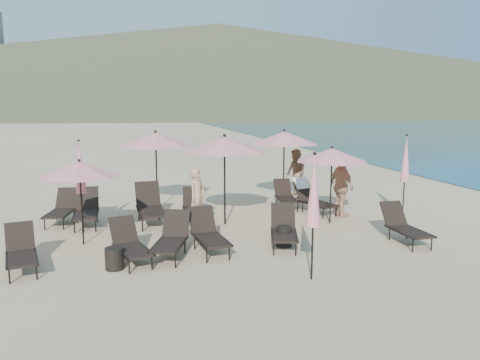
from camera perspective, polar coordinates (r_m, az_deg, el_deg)
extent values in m
plane|color=#D6BA8C|center=(10.50, 3.81, -8.98)|extent=(800.00, 800.00, 0.00)
cone|color=brown|center=(316.77, -2.59, 13.63)|extent=(690.00, 690.00, 55.00)
cone|color=brown|center=(390.76, 15.86, 10.78)|extent=(280.00, 280.00, 32.00)
cube|color=beige|center=(322.60, -21.95, 11.39)|extent=(18.00, 16.00, 38.00)
cube|color=black|center=(10.13, -25.07, -8.69)|extent=(0.77, 1.16, 0.04)
cube|color=black|center=(10.75, -25.27, -6.23)|extent=(0.63, 0.51, 0.55)
cylinder|color=black|center=(9.76, -26.31, -10.45)|extent=(0.03, 0.03, 0.30)
cylinder|color=black|center=(10.63, -26.34, -8.86)|extent=(0.03, 0.03, 0.30)
cylinder|color=black|center=(9.76, -23.55, -10.24)|extent=(0.03, 0.03, 0.30)
cylinder|color=black|center=(10.63, -23.82, -8.67)|extent=(0.03, 0.03, 0.30)
cube|color=black|center=(10.17, -26.60, -8.67)|extent=(0.29, 1.18, 0.04)
cube|color=black|center=(10.18, -23.56, -8.45)|extent=(0.29, 1.18, 0.04)
cube|color=black|center=(9.92, -12.83, -8.39)|extent=(0.82, 1.18, 0.04)
cube|color=black|center=(10.52, -14.03, -5.93)|extent=(0.64, 0.54, 0.55)
cylinder|color=black|center=(9.50, -13.37, -10.23)|extent=(0.03, 0.03, 0.30)
cylinder|color=black|center=(10.35, -14.82, -8.66)|extent=(0.03, 0.03, 0.30)
cylinder|color=black|center=(9.63, -10.67, -9.87)|extent=(0.03, 0.03, 0.30)
cylinder|color=black|center=(10.47, -12.33, -8.36)|extent=(0.03, 0.03, 0.30)
cube|color=black|center=(9.89, -14.42, -8.45)|extent=(0.36, 1.17, 0.04)
cube|color=black|center=(10.03, -11.43, -8.08)|extent=(0.36, 1.17, 0.04)
cube|color=black|center=(10.09, -8.69, -7.87)|extent=(0.92, 1.26, 0.05)
cube|color=black|center=(10.72, -7.78, -5.27)|extent=(0.69, 0.59, 0.58)
cylinder|color=black|center=(9.77, -10.73, -9.55)|extent=(0.03, 0.03, 0.32)
cylinder|color=black|center=(10.66, -9.33, -7.90)|extent=(0.03, 0.03, 0.32)
cylinder|color=black|center=(9.65, -7.89, -9.70)|extent=(0.03, 0.03, 0.32)
cylinder|color=black|center=(10.55, -6.73, -8.01)|extent=(0.03, 0.03, 0.32)
cube|color=black|center=(10.20, -10.19, -7.66)|extent=(0.45, 1.21, 0.04)
cube|color=black|center=(10.07, -7.05, -7.81)|extent=(0.45, 1.21, 0.04)
cube|color=black|center=(10.33, -3.50, -7.34)|extent=(0.71, 1.20, 0.05)
cube|color=black|center=(10.97, -4.67, -4.84)|extent=(0.64, 0.49, 0.59)
cylinder|color=black|center=(9.88, -4.08, -9.17)|extent=(0.03, 0.03, 0.32)
cylinder|color=black|center=(10.78, -5.55, -7.60)|extent=(0.03, 0.03, 0.32)
cylinder|color=black|center=(10.02, -1.32, -8.88)|extent=(0.03, 0.03, 0.32)
cylinder|color=black|center=(10.91, -3.00, -7.36)|extent=(0.03, 0.03, 0.32)
cube|color=black|center=(10.30, -5.12, -7.36)|extent=(0.18, 1.29, 0.04)
cube|color=black|center=(10.45, -2.06, -7.07)|extent=(0.18, 1.29, 0.04)
cube|color=black|center=(10.76, 5.39, -6.73)|extent=(0.88, 1.24, 0.05)
cube|color=black|center=(11.41, 5.26, -4.37)|extent=(0.68, 0.57, 0.58)
cylinder|color=black|center=(10.35, 4.13, -8.33)|extent=(0.03, 0.03, 0.32)
cylinder|color=black|center=(11.27, 4.04, -6.86)|extent=(0.03, 0.03, 0.32)
cylinder|color=black|center=(10.37, 6.83, -8.34)|extent=(0.03, 0.03, 0.32)
cylinder|color=black|center=(11.29, 6.52, -6.87)|extent=(0.03, 0.03, 0.32)
cube|color=black|center=(10.79, 3.89, -6.61)|extent=(0.41, 1.21, 0.04)
cube|color=black|center=(10.81, 6.87, -6.62)|extent=(0.41, 1.21, 0.04)
cube|color=black|center=(11.69, 20.08, -5.97)|extent=(0.57, 1.11, 0.05)
cube|color=black|center=(12.23, 18.19, -3.90)|extent=(0.57, 0.42, 0.57)
cylinder|color=black|center=(11.24, 20.33, -7.47)|extent=(0.03, 0.03, 0.31)
cylinder|color=black|center=(12.00, 17.77, -6.29)|extent=(0.03, 0.03, 0.31)
cylinder|color=black|center=(11.51, 22.32, -7.20)|extent=(0.03, 0.03, 0.31)
cylinder|color=black|center=(12.26, 19.68, -6.07)|extent=(0.03, 0.03, 0.31)
cube|color=black|center=(11.58, 18.81, -6.01)|extent=(0.04, 1.25, 0.04)
cube|color=black|center=(11.88, 21.06, -5.75)|extent=(0.04, 1.25, 0.04)
cube|color=black|center=(13.70, -21.18, -3.83)|extent=(0.78, 1.21, 0.05)
cube|color=black|center=(14.35, -20.34, -2.09)|extent=(0.65, 0.52, 0.58)
cylinder|color=black|center=(13.38, -22.73, -4.97)|extent=(0.03, 0.03, 0.32)
cylinder|color=black|center=(14.27, -21.47, -4.04)|extent=(0.03, 0.03, 0.32)
cylinder|color=black|center=(13.23, -20.74, -5.01)|extent=(0.03, 0.03, 0.32)
cylinder|color=black|center=(14.13, -19.59, -4.06)|extent=(0.03, 0.03, 0.32)
cube|color=black|center=(13.83, -22.23, -3.74)|extent=(0.27, 1.25, 0.04)
cube|color=black|center=(13.66, -20.00, -3.76)|extent=(0.27, 1.25, 0.04)
cube|color=black|center=(13.20, -18.27, -4.06)|extent=(0.63, 1.20, 0.05)
cube|color=black|center=(13.92, -18.13, -2.14)|extent=(0.62, 0.46, 0.62)
cylinder|color=black|center=(12.78, -19.53, -5.39)|extent=(0.04, 0.04, 0.34)
cylinder|color=black|center=(13.77, -19.17, -4.33)|extent=(0.04, 0.04, 0.34)
cylinder|color=black|center=(12.74, -17.20, -5.31)|extent=(0.04, 0.04, 0.34)
cylinder|color=black|center=(13.73, -17.02, -4.25)|extent=(0.04, 0.04, 0.34)
cube|color=black|center=(13.27, -19.55, -4.01)|extent=(0.05, 1.35, 0.04)
cube|color=black|center=(13.22, -16.97, -3.92)|extent=(0.05, 1.35, 0.04)
cube|color=black|center=(12.95, -10.77, -3.82)|extent=(0.75, 1.36, 0.06)
cube|color=black|center=(13.75, -11.20, -1.68)|extent=(0.71, 0.53, 0.69)
cylinder|color=black|center=(12.44, -11.80, -5.34)|extent=(0.04, 0.04, 0.38)
cylinder|color=black|center=(13.54, -12.22, -4.16)|extent=(0.04, 0.04, 0.38)
cylinder|color=black|center=(12.49, -9.16, -5.20)|extent=(0.04, 0.04, 0.38)
cylinder|color=black|center=(13.59, -9.79, -4.03)|extent=(0.04, 0.04, 0.38)
cube|color=black|center=(12.97, -12.26, -3.79)|extent=(0.11, 1.50, 0.04)
cube|color=black|center=(13.04, -9.34, -3.64)|extent=(0.11, 1.50, 0.04)
cube|color=black|center=(13.32, -5.85, -3.69)|extent=(0.70, 1.13, 0.04)
cube|color=black|center=(13.96, -5.86, -1.99)|extent=(0.60, 0.48, 0.55)
cylinder|color=black|center=(12.93, -6.86, -4.83)|extent=(0.03, 0.03, 0.30)
cylinder|color=black|center=(13.81, -6.79, -3.91)|extent=(0.03, 0.03, 0.30)
cylinder|color=black|center=(12.93, -4.82, -4.79)|extent=(0.03, 0.03, 0.30)
cylinder|color=black|center=(13.81, -4.88, -3.88)|extent=(0.03, 0.03, 0.30)
cube|color=black|center=(13.36, -6.98, -3.62)|extent=(0.21, 1.18, 0.04)
cube|color=black|center=(13.36, -4.71, -3.59)|extent=(0.21, 1.18, 0.04)
cube|color=black|center=(14.18, 9.67, -2.89)|extent=(0.87, 1.25, 0.05)
cube|color=black|center=(14.70, 7.81, -1.31)|extent=(0.68, 0.57, 0.58)
cylinder|color=black|center=(13.71, 10.12, -4.05)|extent=(0.03, 0.03, 0.32)
cylinder|color=black|center=(14.44, 7.64, -3.31)|extent=(0.03, 0.03, 0.32)
cylinder|color=black|center=(14.03, 11.65, -3.80)|extent=(0.03, 0.03, 0.32)
cylinder|color=black|center=(14.74, 9.15, -3.09)|extent=(0.03, 0.03, 0.32)
cube|color=black|center=(14.04, 8.66, -2.95)|extent=(0.39, 1.23, 0.04)
cube|color=black|center=(14.39, 10.42, -2.70)|extent=(0.39, 1.23, 0.04)
cube|color=white|center=(14.77, 7.51, -0.38)|extent=(0.56, 0.40, 0.35)
cube|color=black|center=(14.80, 5.78, -2.38)|extent=(0.66, 1.11, 0.04)
cube|color=black|center=(15.43, 5.19, -0.91)|extent=(0.59, 0.46, 0.54)
cylinder|color=black|center=(14.37, 5.27, -3.37)|extent=(0.03, 0.03, 0.30)
cylinder|color=black|center=(15.23, 4.53, -2.64)|extent=(0.03, 0.03, 0.30)
cylinder|color=black|center=(14.47, 7.04, -3.31)|extent=(0.03, 0.03, 0.30)
cylinder|color=black|center=(15.33, 6.20, -2.58)|extent=(0.03, 0.03, 0.30)
cube|color=black|center=(14.79, 4.74, -2.34)|extent=(0.17, 1.18, 0.04)
cube|color=black|center=(14.91, 6.73, -2.28)|extent=(0.17, 1.18, 0.04)
cylinder|color=black|center=(11.53, -18.76, -2.93)|extent=(0.04, 0.04, 1.89)
cone|color=pink|center=(11.39, -18.98, 1.28)|extent=(1.89, 1.89, 0.34)
sphere|color=black|center=(11.36, -19.03, 2.27)|extent=(0.07, 0.07, 0.07)
cylinder|color=black|center=(12.72, -1.88, -0.35)|extent=(0.05, 0.05, 2.32)
cone|color=pink|center=(12.59, -1.90, 4.35)|extent=(2.32, 2.32, 0.42)
sphere|color=black|center=(12.57, -1.91, 5.46)|extent=(0.09, 0.09, 0.09)
cylinder|color=black|center=(13.11, 11.02, -0.93)|extent=(0.04, 0.04, 2.00)
cone|color=pink|center=(12.99, 11.14, 3.02)|extent=(2.00, 2.00, 0.36)
sphere|color=black|center=(12.97, 11.17, 3.94)|extent=(0.08, 0.08, 0.08)
cylinder|color=black|center=(14.81, -10.14, 0.85)|extent=(0.05, 0.05, 2.31)
cone|color=pink|center=(14.70, -10.25, 4.89)|extent=(2.31, 2.31, 0.42)
sphere|color=black|center=(14.68, -10.28, 5.83)|extent=(0.09, 0.09, 0.09)
cylinder|color=black|center=(15.58, 5.36, 1.35)|extent=(0.05, 0.05, 2.29)
cone|color=pink|center=(15.48, 5.41, 5.15)|extent=(2.29, 2.29, 0.42)
sphere|color=black|center=(15.46, 5.43, 6.04)|extent=(0.09, 0.09, 0.09)
cylinder|color=black|center=(8.97, 8.79, -8.78)|extent=(0.04, 0.04, 1.04)
cone|color=pink|center=(8.68, 8.98, -1.33)|extent=(0.28, 0.28, 1.32)
sphere|color=black|center=(8.58, 9.10, 3.21)|extent=(0.07, 0.07, 0.07)
cylinder|color=black|center=(14.61, 19.29, -2.16)|extent=(0.04, 0.04, 1.04)
cone|color=pink|center=(14.43, 19.54, 2.46)|extent=(0.28, 0.28, 1.33)
sphere|color=black|center=(14.37, 19.69, 5.20)|extent=(0.07, 0.07, 0.07)
cylinder|color=black|center=(12.72, -18.64, -3.80)|extent=(0.04, 0.04, 1.03)
cone|color=pink|center=(12.52, -18.92, 1.45)|extent=(0.28, 0.28, 1.31)
sphere|color=black|center=(12.45, -19.09, 4.57)|extent=(0.07, 0.07, 0.07)
cylinder|color=black|center=(9.81, -15.07, -9.23)|extent=(0.37, 0.37, 0.45)
cylinder|color=black|center=(11.02, 5.37, -6.85)|extent=(0.38, 0.38, 0.47)
imported|color=tan|center=(12.27, -5.23, -2.33)|extent=(0.70, 0.71, 1.65)
imported|color=#9D7351|center=(16.60, 6.81, 0.80)|extent=(0.74, 0.90, 1.72)
imported|color=tan|center=(13.95, 12.28, -0.73)|extent=(0.59, 1.12, 1.83)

